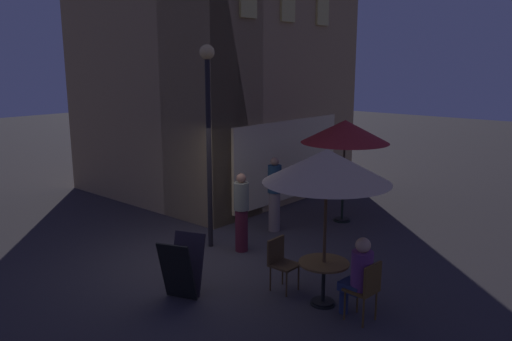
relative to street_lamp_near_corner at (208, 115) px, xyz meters
The scene contains 13 objects.
ground_plane 2.89m from the street_lamp_near_corner, 150.88° to the right, with size 60.00×60.00×0.00m, color #363132.
cafe_building 3.99m from the street_lamp_near_corner, 43.84° to the left, with size 6.19×6.25×7.57m.
street_lamp_near_corner is the anchor object (origin of this frame).
menu_sandwich_board 3.27m from the street_lamp_near_corner, 145.14° to the right, with size 0.83×0.76×1.01m.
cafe_table_0 3.97m from the street_lamp_near_corner, 101.47° to the right, with size 0.80×0.80×0.71m.
cafe_table_1 4.16m from the street_lamp_near_corner, 19.59° to the right, with size 0.61×0.61×0.79m.
patio_umbrella_0 3.34m from the street_lamp_near_corner, 101.47° to the right, with size 1.96×1.96×2.51m.
patio_umbrella_1 3.55m from the street_lamp_near_corner, 19.59° to the right, with size 2.09×2.09×2.47m.
cafe_chair_0 4.63m from the street_lamp_near_corner, 100.23° to the right, with size 0.45×0.45×0.94m.
cafe_chair_1 3.32m from the street_lamp_near_corner, 105.63° to the right, with size 0.43×0.43×0.89m.
patron_seated_0 4.43m from the street_lamp_near_corner, 100.41° to the right, with size 0.35×0.53×1.29m.
patron_standing_1 2.55m from the street_lamp_near_corner, 12.81° to the right, with size 0.31×0.31×1.71m.
patron_standing_2 2.07m from the street_lamp_near_corner, 71.42° to the right, with size 0.30×0.30×1.62m.
Camera 1 is at (-6.20, -6.83, 3.76)m, focal length 35.24 mm.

